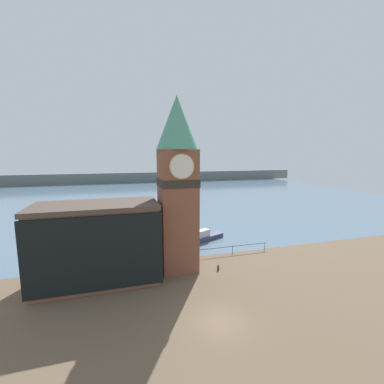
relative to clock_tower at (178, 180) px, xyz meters
The scene contains 9 objects.
ground_plane 15.64m from the clock_tower, 84.91° to the right, with size 160.00×160.00×0.00m, color brown.
water 63.79m from the clock_tower, 89.10° to the left, with size 160.00×120.00×0.00m.
far_shoreline 103.18m from the clock_tower, 89.45° to the left, with size 180.00×3.00×5.00m.
pier_railing 13.52m from the clock_tower, 16.57° to the left, with size 11.03×0.08×1.09m.
clock_tower is the anchor object (origin of this frame).
pier_building 11.36m from the clock_tower, behind, with size 13.23×6.66×8.83m.
boat_near 15.33m from the clock_tower, 53.58° to the left, with size 6.50×4.17×1.86m.
mooring_bollard_near 10.90m from the clock_tower, ahead, with size 0.31×0.31×0.64m.
mooring_bollard_far 11.81m from the clock_tower, 22.03° to the right, with size 0.27×0.27×0.62m.
Camera 1 is at (-7.86, -18.56, 14.09)m, focal length 24.00 mm.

